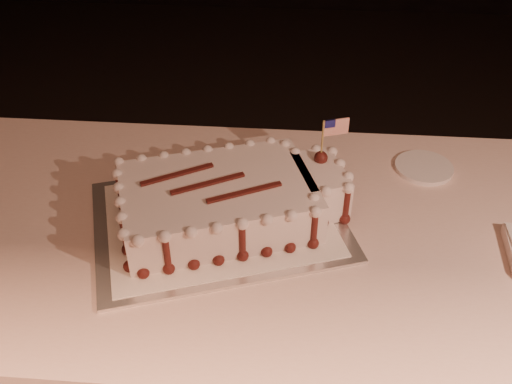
# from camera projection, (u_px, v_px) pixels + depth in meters

# --- Properties ---
(room_shell) EXTENTS (6.10, 8.10, 2.90)m
(room_shell) POSITION_uv_depth(u_px,v_px,m) (258.00, 71.00, 0.34)
(room_shell) COLOR black
(room_shell) RESTS_ON ground
(banquet_table) EXTENTS (2.40, 0.80, 0.75)m
(banquet_table) POSITION_uv_depth(u_px,v_px,m) (276.00, 340.00, 1.44)
(banquet_table) COLOR beige
(banquet_table) RESTS_ON ground
(cake_board) EXTENTS (0.62, 0.54, 0.01)m
(cake_board) POSITION_uv_depth(u_px,v_px,m) (219.00, 221.00, 1.22)
(cake_board) COLOR silver
(cake_board) RESTS_ON banquet_table
(doily) EXTENTS (0.56, 0.49, 0.00)m
(doily) POSITION_uv_depth(u_px,v_px,m) (219.00, 219.00, 1.22)
(doily) COLOR white
(doily) RESTS_ON cake_board
(sheet_cake) EXTENTS (0.52, 0.38, 0.20)m
(sheet_cake) POSITION_uv_depth(u_px,v_px,m) (231.00, 199.00, 1.20)
(sheet_cake) COLOR silver
(sheet_cake) RESTS_ON doily
(side_plate) EXTENTS (0.14, 0.14, 0.01)m
(side_plate) POSITION_uv_depth(u_px,v_px,m) (424.00, 167.00, 1.38)
(side_plate) COLOR white
(side_plate) RESTS_ON banquet_table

